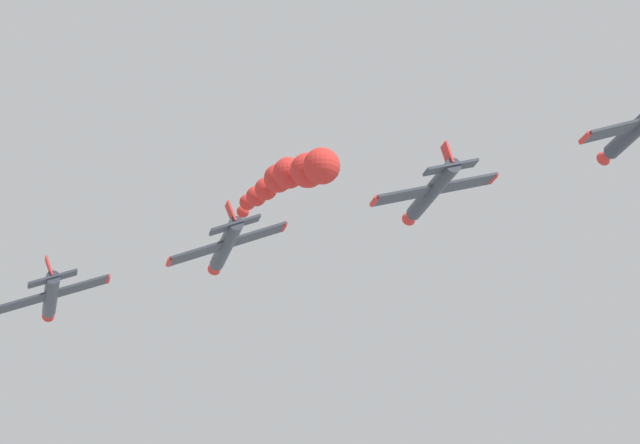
% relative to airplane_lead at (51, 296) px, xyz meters
% --- Properties ---
extents(airplane_lead, '(9.04, 10.35, 3.81)m').
position_rel_airplane_lead_xyz_m(airplane_lead, '(0.00, 0.00, 0.00)').
color(airplane_lead, '#333842').
extents(airplane_left_inner, '(8.97, 10.35, 3.99)m').
position_rel_airplane_lead_xyz_m(airplane_left_inner, '(12.32, -9.67, 1.84)').
color(airplane_left_inner, '#333842').
extents(smoke_trail_left_inner, '(4.06, 15.13, 3.78)m').
position_rel_airplane_lead_xyz_m(smoke_trail_left_inner, '(13.81, -26.61, 0.41)').
color(smoke_trail_left_inner, red).
extents(airplane_right_inner, '(9.27, 10.35, 3.33)m').
position_rel_airplane_lead_xyz_m(airplane_right_inner, '(25.44, -19.01, 3.67)').
color(airplane_right_inner, '#333842').
extents(airplane_left_outer, '(9.13, 10.35, 3.55)m').
position_rel_airplane_lead_xyz_m(airplane_left_outer, '(36.86, -28.51, 5.63)').
color(airplane_left_outer, '#333842').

